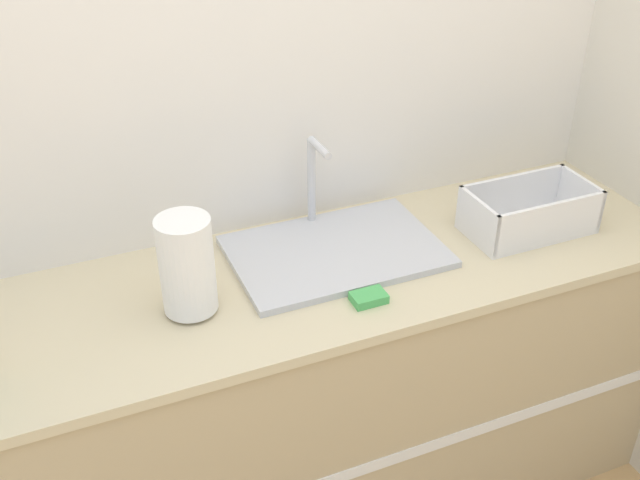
% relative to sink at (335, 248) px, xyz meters
% --- Properties ---
extents(wall_back, '(4.68, 0.06, 2.60)m').
position_rel_sink_xyz_m(wall_back, '(-0.14, 0.26, 0.36)').
color(wall_back, silver).
rests_on(wall_back, ground_plane).
extents(counter_cabinet, '(2.30, 0.62, 0.92)m').
position_rel_sink_xyz_m(counter_cabinet, '(-0.14, -0.07, -0.48)').
color(counter_cabinet, tan).
rests_on(counter_cabinet, ground_plane).
extents(sink, '(0.59, 0.40, 0.29)m').
position_rel_sink_xyz_m(sink, '(0.00, 0.00, 0.00)').
color(sink, silver).
rests_on(sink, counter_cabinet).
extents(paper_towel_roll, '(0.14, 0.14, 0.27)m').
position_rel_sink_xyz_m(paper_towel_roll, '(-0.44, -0.10, 0.12)').
color(paper_towel_roll, '#4C4C51').
rests_on(paper_towel_roll, counter_cabinet).
extents(dish_rack, '(0.37, 0.20, 0.14)m').
position_rel_sink_xyz_m(dish_rack, '(0.58, -0.11, 0.03)').
color(dish_rack, white).
rests_on(dish_rack, counter_cabinet).
extents(sponge, '(0.09, 0.06, 0.02)m').
position_rel_sink_xyz_m(sponge, '(-0.01, -0.24, -0.01)').
color(sponge, '#4CB259').
rests_on(sponge, counter_cabinet).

